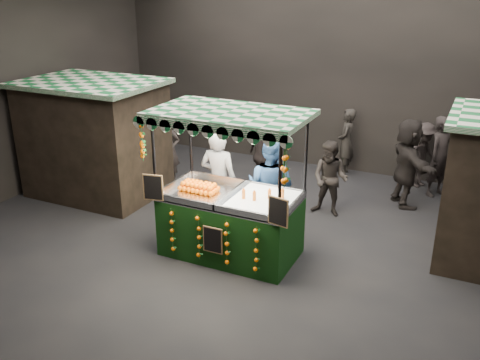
% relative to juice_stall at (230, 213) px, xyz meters
% --- Properties ---
extents(ground, '(12.00, 12.00, 0.00)m').
position_rel_juice_stall_xyz_m(ground, '(0.33, 0.34, -0.82)').
color(ground, black).
rests_on(ground, ground).
extents(market_hall, '(12.10, 10.10, 5.05)m').
position_rel_juice_stall_xyz_m(market_hall, '(0.33, 0.34, 2.57)').
color(market_hall, black).
rests_on(market_hall, ground).
extents(neighbour_stall_left, '(3.00, 2.20, 2.60)m').
position_rel_juice_stall_xyz_m(neighbour_stall_left, '(-4.07, 1.34, 0.49)').
color(neighbour_stall_left, black).
rests_on(neighbour_stall_left, ground).
extents(juice_stall, '(2.72, 1.60, 2.63)m').
position_rel_juice_stall_xyz_m(juice_stall, '(0.00, 0.00, 0.00)').
color(juice_stall, black).
rests_on(juice_stall, ground).
extents(vendor_grey, '(0.77, 0.52, 2.05)m').
position_rel_juice_stall_xyz_m(vendor_grey, '(-0.64, 0.80, 0.21)').
color(vendor_grey, slate).
rests_on(vendor_grey, ground).
extents(vendor_blue, '(1.03, 0.83, 1.99)m').
position_rel_juice_stall_xyz_m(vendor_blue, '(0.34, 1.01, 0.18)').
color(vendor_blue, navy).
rests_on(vendor_blue, ground).
extents(shopper_0, '(0.74, 0.67, 1.70)m').
position_rel_juice_stall_xyz_m(shopper_0, '(-2.86, 2.39, 0.03)').
color(shopper_0, '#2C2624').
rests_on(shopper_0, ground).
extents(shopper_1, '(0.82, 0.66, 1.60)m').
position_rel_juice_stall_xyz_m(shopper_1, '(1.09, 2.42, -0.02)').
color(shopper_1, '#282321').
rests_on(shopper_1, ground).
extents(shopper_2, '(1.00, 0.84, 1.60)m').
position_rel_juice_stall_xyz_m(shopper_2, '(-0.77, 3.19, -0.01)').
color(shopper_2, '#2D2625').
rests_on(shopper_2, ground).
extents(shopper_3, '(1.02, 1.16, 1.56)m').
position_rel_juice_stall_xyz_m(shopper_3, '(2.60, 4.94, -0.04)').
color(shopper_3, '#2D2624').
rests_on(shopper_3, ground).
extents(shopper_4, '(0.85, 0.66, 1.55)m').
position_rel_juice_stall_xyz_m(shopper_4, '(-3.23, 2.71, -0.04)').
color(shopper_4, '#2A2422').
rests_on(shopper_4, ground).
extents(shopper_5, '(1.41, 1.84, 1.94)m').
position_rel_juice_stall_xyz_m(shopper_5, '(2.44, 3.64, 0.15)').
color(shopper_5, black).
rests_on(shopper_5, ground).
extents(shopper_6, '(0.48, 0.66, 1.70)m').
position_rel_juice_stall_xyz_m(shopper_6, '(0.76, 4.94, 0.03)').
color(shopper_6, '#2A2622').
rests_on(shopper_6, ground).
extents(shopper_7, '(0.74, 0.80, 1.84)m').
position_rel_juice_stall_xyz_m(shopper_7, '(3.02, 4.54, 0.10)').
color(shopper_7, '#292321').
rests_on(shopper_7, ground).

